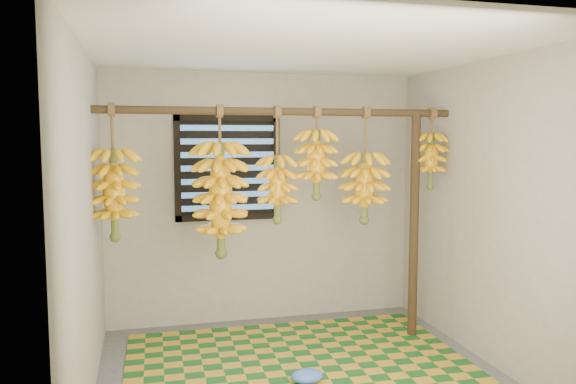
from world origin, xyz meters
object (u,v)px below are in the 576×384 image
object	(u,v)px
plastic_bag	(307,376)
banana_bunch_a	(114,194)
banana_bunch_b	(221,200)
woven_mat	(302,369)
banana_bunch_c	(277,189)
banana_bunch_d	(316,164)
banana_bunch_f	(431,160)
banana_bunch_e	(365,188)
support_post	(414,226)

from	to	relation	value
plastic_bag	banana_bunch_a	distance (m)	2.00
banana_bunch_a	banana_bunch_b	size ratio (longest dim) A/B	0.86
woven_mat	banana_bunch_b	xyz separation A→B (m)	(-0.55, 0.48, 1.28)
banana_bunch_c	banana_bunch_d	xyz separation A→B (m)	(0.34, 0.00, 0.20)
banana_bunch_b	banana_bunch_f	world-z (taller)	same
banana_bunch_f	plastic_bag	bearing A→B (deg)	-151.46
banana_bunch_e	banana_bunch_f	world-z (taller)	same
woven_mat	banana_bunch_a	world-z (taller)	banana_bunch_a
support_post	woven_mat	xyz separation A→B (m)	(-1.17, -0.48, -0.99)
support_post	banana_bunch_f	size ratio (longest dim) A/B	2.79
plastic_bag	banana_bunch_f	xyz separation A→B (m)	(1.36, 0.74, 1.53)
banana_bunch_d	banana_bunch_a	bearing A→B (deg)	180.00
banana_bunch_c	banana_bunch_b	bearing A→B (deg)	-180.00
support_post	banana_bunch_b	xyz separation A→B (m)	(-1.73, -0.00, 0.29)
banana_bunch_c	plastic_bag	bearing A→B (deg)	-86.51
plastic_bag	banana_bunch_a	world-z (taller)	banana_bunch_a
banana_bunch_c	banana_bunch_d	size ratio (longest dim) A/B	1.24
support_post	banana_bunch_f	bearing A→B (deg)	0.00
banana_bunch_e	banana_bunch_f	bearing A→B (deg)	0.00
banana_bunch_a	banana_bunch_b	bearing A→B (deg)	-0.00
banana_bunch_a	banana_bunch_f	xyz separation A→B (m)	(2.70, -0.00, 0.23)
woven_mat	banana_bunch_d	size ratio (longest dim) A/B	3.44
support_post	plastic_bag	world-z (taller)	support_post
plastic_bag	banana_bunch_d	xyz separation A→B (m)	(0.29, 0.74, 1.51)
banana_bunch_b	banana_bunch_f	distance (m)	1.90
woven_mat	support_post	bearing A→B (deg)	22.41
banana_bunch_b	plastic_bag	bearing A→B (deg)	-54.95
plastic_bag	banana_bunch_e	size ratio (longest dim) A/B	0.24
support_post	banana_bunch_c	size ratio (longest dim) A/B	2.07
support_post	banana_bunch_b	world-z (taller)	banana_bunch_b
banana_bunch_b	banana_bunch_e	xyz separation A→B (m)	(1.25, 0.00, 0.07)
banana_bunch_a	woven_mat	bearing A→B (deg)	-19.36
woven_mat	banana_bunch_d	world-z (taller)	banana_bunch_d
banana_bunch_b	banana_bunch_f	bearing A→B (deg)	0.00
support_post	banana_bunch_f	xyz separation A→B (m)	(0.15, 0.00, 0.59)
banana_bunch_b	banana_bunch_d	xyz separation A→B (m)	(0.81, 0.00, 0.28)
woven_mat	banana_bunch_b	bearing A→B (deg)	138.80
banana_bunch_c	banana_bunch_f	world-z (taller)	same
banana_bunch_a	banana_bunch_d	bearing A→B (deg)	-0.00
banana_bunch_a	plastic_bag	bearing A→B (deg)	-28.83
support_post	banana_bunch_e	bearing A→B (deg)	180.00
banana_bunch_c	woven_mat	bearing A→B (deg)	-80.65
support_post	banana_bunch_a	world-z (taller)	banana_bunch_a
support_post	banana_bunch_e	xyz separation A→B (m)	(-0.48, 0.00, 0.36)
woven_mat	banana_bunch_b	distance (m)	1.48
support_post	banana_bunch_a	distance (m)	2.57
plastic_bag	banana_bunch_e	distance (m)	1.66
banana_bunch_b	support_post	bearing A→B (deg)	0.00
banana_bunch_e	banana_bunch_f	distance (m)	0.67
plastic_bag	banana_bunch_f	size ratio (longest dim) A/B	0.33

